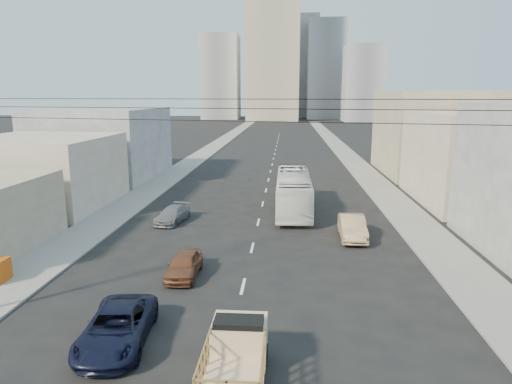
# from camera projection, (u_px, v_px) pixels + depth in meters

# --- Properties ---
(ground) EXTENTS (420.00, 420.00, 0.00)m
(ground) POSITION_uv_depth(u_px,v_px,m) (220.00, 384.00, 15.17)
(ground) COLOR black
(ground) RESTS_ON ground
(sidewalk_left) EXTENTS (3.50, 180.00, 0.12)m
(sidewalk_left) POSITION_uv_depth(u_px,v_px,m) (212.00, 148.00, 84.29)
(sidewalk_left) COLOR gray
(sidewalk_left) RESTS_ON ground
(sidewalk_right) EXTENTS (3.50, 180.00, 0.12)m
(sidewalk_right) POSITION_uv_depth(u_px,v_px,m) (341.00, 149.00, 82.69)
(sidewalk_right) COLOR gray
(sidewalk_right) RESTS_ON ground
(lane_dashes) EXTENTS (0.15, 104.00, 0.01)m
(lane_dashes) POSITION_uv_depth(u_px,v_px,m) (273.00, 161.00, 66.91)
(lane_dashes) COLOR silver
(lane_dashes) RESTS_ON ground
(flatbed_pickup) EXTENTS (1.95, 4.41, 1.90)m
(flatbed_pickup) POSITION_uv_depth(u_px,v_px,m) (236.00, 354.00, 14.94)
(flatbed_pickup) COLOR #D6B590
(flatbed_pickup) RESTS_ON ground
(navy_pickup) EXTENTS (2.81, 5.29, 1.42)m
(navy_pickup) POSITION_uv_depth(u_px,v_px,m) (117.00, 327.00, 17.47)
(navy_pickup) COLOR black
(navy_pickup) RESTS_ON ground
(city_bus) EXTENTS (2.77, 11.66, 3.24)m
(city_bus) POSITION_uv_depth(u_px,v_px,m) (293.00, 192.00, 37.85)
(city_bus) COLOR white
(city_bus) RESTS_ON ground
(sedan_brown) EXTENTS (1.55, 3.83, 1.30)m
(sedan_brown) POSITION_uv_depth(u_px,v_px,m) (184.00, 265.00, 24.14)
(sedan_brown) COLOR brown
(sedan_brown) RESTS_ON ground
(sedan_tan) EXTENTS (1.73, 4.68, 1.53)m
(sedan_tan) POSITION_uv_depth(u_px,v_px,m) (352.00, 227.00, 30.61)
(sedan_tan) COLOR tan
(sedan_tan) RESTS_ON ground
(sedan_grey) EXTENTS (2.35, 4.34, 1.19)m
(sedan_grey) POSITION_uv_depth(u_px,v_px,m) (173.00, 215.00, 34.55)
(sedan_grey) COLOR slate
(sedan_grey) RESTS_ON ground
(overhead_wires) EXTENTS (23.01, 5.02, 0.72)m
(overhead_wires) POSITION_uv_depth(u_px,v_px,m) (222.00, 109.00, 14.79)
(overhead_wires) COLOR black
(overhead_wires) RESTS_ON ground
(bldg_right_mid) EXTENTS (11.00, 14.00, 8.00)m
(bldg_right_mid) POSITION_uv_depth(u_px,v_px,m) (484.00, 158.00, 40.35)
(bldg_right_mid) COLOR #AEA68C
(bldg_right_mid) RESTS_ON ground
(bldg_right_far) EXTENTS (12.00, 16.00, 10.00)m
(bldg_right_far) POSITION_uv_depth(u_px,v_px,m) (434.00, 133.00, 55.73)
(bldg_right_far) COLOR gray
(bldg_right_far) RESTS_ON ground
(bldg_left_mid) EXTENTS (11.00, 12.00, 6.00)m
(bldg_left_mid) POSITION_uv_depth(u_px,v_px,m) (42.00, 172.00, 39.27)
(bldg_left_mid) COLOR #AEA68C
(bldg_left_mid) RESTS_ON ground
(bldg_left_far) EXTENTS (12.00, 16.00, 8.00)m
(bldg_left_far) POSITION_uv_depth(u_px,v_px,m) (104.00, 143.00, 53.74)
(bldg_left_far) COLOR gray
(bldg_left_far) RESTS_ON ground
(high_rise_tower) EXTENTS (20.00, 20.00, 60.00)m
(high_rise_tower) POSITION_uv_depth(u_px,v_px,m) (273.00, 42.00, 175.22)
(high_rise_tower) COLOR tan
(high_rise_tower) RESTS_ON ground
(midrise_ne) EXTENTS (16.00, 16.00, 40.00)m
(midrise_ne) POSITION_uv_depth(u_px,v_px,m) (327.00, 70.00, 190.42)
(midrise_ne) COLOR gray
(midrise_ne) RESTS_ON ground
(midrise_nw) EXTENTS (15.00, 15.00, 34.00)m
(midrise_nw) POSITION_uv_depth(u_px,v_px,m) (221.00, 78.00, 189.16)
(midrise_nw) COLOR gray
(midrise_nw) RESTS_ON ground
(midrise_back) EXTENTS (18.00, 18.00, 44.00)m
(midrise_back) POSITION_uv_depth(u_px,v_px,m) (297.00, 68.00, 205.47)
(midrise_back) COLOR gray
(midrise_back) RESTS_ON ground
(midrise_east) EXTENTS (14.00, 14.00, 28.00)m
(midrise_east) POSITION_uv_depth(u_px,v_px,m) (363.00, 84.00, 171.32)
(midrise_east) COLOR gray
(midrise_east) RESTS_ON ground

